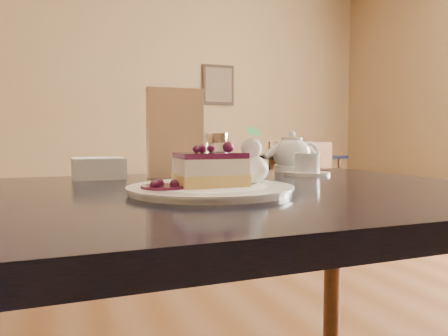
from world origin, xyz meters
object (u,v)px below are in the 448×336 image
object	(u,v)px
main_table	(202,231)
tea_set	(294,157)
bg_table_far_right	(297,206)
cheesecake_slice	(210,170)
dessert_plate	(210,190)

from	to	relation	value
main_table	tea_set	distance (m)	0.51
main_table	bg_table_far_right	distance (m)	4.38
cheesecake_slice	main_table	bearing A→B (deg)	90.00
cheesecake_slice	bg_table_far_right	distance (m)	4.44
dessert_plate	tea_set	bearing A→B (deg)	43.28
main_table	cheesecake_slice	xyz separation A→B (m)	(0.00, -0.05, 0.12)
main_table	cheesecake_slice	distance (m)	0.13
dessert_plate	tea_set	distance (m)	0.52
dessert_plate	cheesecake_slice	size ratio (longest dim) A/B	2.38
dessert_plate	cheesecake_slice	distance (m)	0.04
bg_table_far_right	dessert_plate	bearing A→B (deg)	-128.63
tea_set	bg_table_far_right	xyz separation A→B (m)	(1.97, 3.33, -0.75)
main_table	dessert_plate	size ratio (longest dim) A/B	4.20
dessert_plate	main_table	bearing A→B (deg)	90.54
dessert_plate	tea_set	world-z (taller)	tea_set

